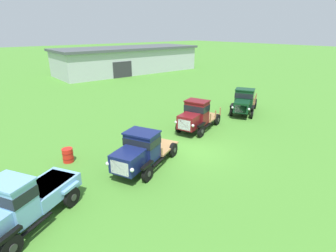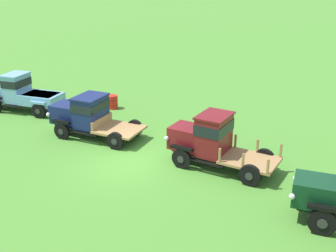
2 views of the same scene
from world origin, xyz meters
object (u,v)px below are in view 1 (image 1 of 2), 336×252
object	(u,v)px
farm_shed	(128,60)
oil_drum_beside_row	(68,155)
vintage_truck_far_side	(244,101)
vintage_truck_foreground_near	(22,203)
vintage_truck_second_in_line	(140,150)
vintage_truck_midrow_center	(196,116)

from	to	relation	value
farm_shed	oil_drum_beside_row	xyz separation A→B (m)	(-19.81, -26.41, -1.72)
farm_shed	vintage_truck_far_side	size ratio (longest dim) A/B	4.67
vintage_truck_foreground_near	vintage_truck_far_side	distance (m)	18.44
farm_shed	vintage_truck_second_in_line	distance (m)	34.24
vintage_truck_midrow_center	vintage_truck_far_side	distance (m)	6.15
vintage_truck_foreground_near	oil_drum_beside_row	bearing A→B (deg)	53.55
vintage_truck_foreground_near	vintage_truck_far_side	bearing A→B (deg)	10.50
farm_shed	vintage_truck_midrow_center	world-z (taller)	farm_shed
vintage_truck_foreground_near	vintage_truck_second_in_line	bearing A→B (deg)	8.79
vintage_truck_midrow_center	oil_drum_beside_row	bearing A→B (deg)	173.19
vintage_truck_foreground_near	vintage_truck_midrow_center	distance (m)	12.38
vintage_truck_foreground_near	oil_drum_beside_row	world-z (taller)	vintage_truck_foreground_near
farm_shed	vintage_truck_midrow_center	bearing A→B (deg)	-111.60
vintage_truck_midrow_center	vintage_truck_far_side	bearing A→B (deg)	2.72
oil_drum_beside_row	vintage_truck_second_in_line	bearing A→B (deg)	-49.94
vintage_truck_foreground_near	oil_drum_beside_row	distance (m)	5.18
vintage_truck_second_in_line	vintage_truck_far_side	bearing A→B (deg)	11.29
farm_shed	vintage_truck_second_in_line	size ratio (longest dim) A/B	4.85
vintage_truck_foreground_near	vintage_truck_second_in_line	size ratio (longest dim) A/B	0.94
vintage_truck_second_in_line	oil_drum_beside_row	size ratio (longest dim) A/B	6.22
farm_shed	vintage_truck_far_side	world-z (taller)	farm_shed
vintage_truck_second_in_line	vintage_truck_far_side	world-z (taller)	vintage_truck_far_side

